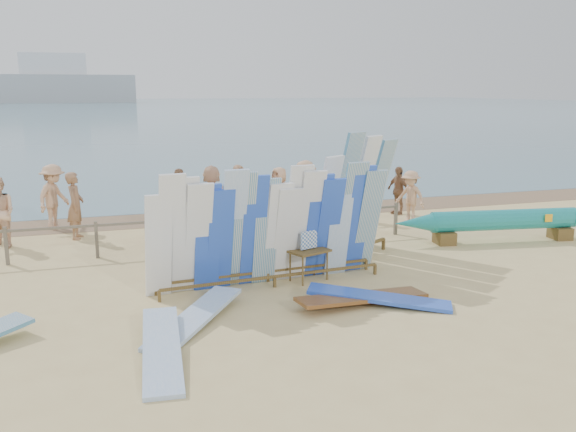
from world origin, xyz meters
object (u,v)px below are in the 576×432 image
object	(u,v)px
outrigger_canoe	(504,221)
beachgoer_5	(212,197)
flat_board_b	(195,324)
beachgoer_10	(398,190)
beachgoer_3	(54,197)
flat_board_d	(379,304)
beachgoer_4	(179,203)
flat_board_a	(162,358)
flat_board_c	(363,304)
beachgoer_7	(240,196)
beachgoer_8	(354,195)
main_surfboard_rack	(271,231)
beachgoer_extra_0	(410,197)
beachgoer_1	(75,206)
vendor_table	(309,264)
beachgoer_9	(305,191)
beach_chair_left	(208,230)
side_surfboard_rack	(352,201)
beach_chair_right	(232,226)
stroller	(269,221)
beachgoer_6	(279,195)

from	to	relation	value
outrigger_canoe	beachgoer_5	xyz separation A→B (m)	(-7.13, 3.96, 0.37)
flat_board_b	beachgoer_10	xyz separation A→B (m)	(7.82, 7.52, 0.78)
flat_board_b	beachgoer_3	world-z (taller)	beachgoer_3
flat_board_d	beachgoer_4	distance (m)	7.30
beachgoer_3	beachgoer_10	size ratio (longest dim) A/B	1.21
beachgoer_10	flat_board_a	bearing A→B (deg)	-60.68
flat_board_c	beachgoer_7	xyz separation A→B (m)	(-0.71, 7.21, 0.92)
outrigger_canoe	beachgoer_8	bearing A→B (deg)	136.62
main_surfboard_rack	beachgoer_3	distance (m)	8.24
beachgoer_extra_0	beachgoer_4	size ratio (longest dim) A/B	0.84
beachgoer_8	beachgoer_1	world-z (taller)	beachgoer_1
beachgoer_extra_0	beachgoer_3	bearing A→B (deg)	-128.73
vendor_table	beachgoer_10	bearing A→B (deg)	28.03
beachgoer_7	beachgoer_9	bearing A→B (deg)	-14.86
main_surfboard_rack	beach_chair_left	size ratio (longest dim) A/B	6.54
side_surfboard_rack	beachgoer_extra_0	xyz separation A→B (m)	(3.30, 3.10, -0.60)
main_surfboard_rack	side_surfboard_rack	world-z (taller)	side_surfboard_rack
beachgoer_9	beachgoer_extra_0	xyz separation A→B (m)	(3.06, -1.00, -0.15)
main_surfboard_rack	beachgoer_4	world-z (taller)	main_surfboard_rack
flat_board_a	beach_chair_left	bearing A→B (deg)	79.37
side_surfboard_rack	beach_chair_right	size ratio (longest dim) A/B	3.19
stroller	flat_board_d	bearing A→B (deg)	-102.79
beachgoer_6	beachgoer_extra_0	size ratio (longest dim) A/B	1.08
beachgoer_3	beachgoer_5	xyz separation A→B (m)	(4.40, -1.21, -0.02)
beachgoer_10	beachgoer_7	world-z (taller)	beachgoer_7
outrigger_canoe	vendor_table	bearing A→B (deg)	-156.80
vendor_table	flat_board_c	distance (m)	1.78
main_surfboard_rack	beachgoer_8	distance (m)	6.64
vendor_table	beachgoer_1	bearing A→B (deg)	110.92
beachgoer_9	beachgoer_3	size ratio (longest dim) A/B	1.00
flat_board_b	beachgoer_7	bearing A→B (deg)	108.19
outrigger_canoe	beachgoer_9	xyz separation A→B (m)	(-4.27, 3.92, 0.39)
flat_board_a	beach_chair_right	distance (m)	7.81
beach_chair_right	beachgoer_7	size ratio (longest dim) A/B	0.52
flat_board_d	beachgoer_6	world-z (taller)	beachgoer_6
beachgoer_7	flat_board_b	bearing A→B (deg)	-124.53
beachgoer_1	beachgoer_4	size ratio (longest dim) A/B	0.97
vendor_table	beachgoer_8	size ratio (longest dim) A/B	0.65
beachgoer_5	flat_board_c	bearing A→B (deg)	112.58
outrigger_canoe	flat_board_b	xyz separation A→B (m)	(-8.81, -3.37, -0.56)
flat_board_c	beachgoer_4	xyz separation A→B (m)	(-2.57, 6.53, 0.95)
flat_board_a	beachgoer_5	distance (m)	8.91
beach_chair_left	beachgoer_7	distance (m)	1.80
flat_board_d	flat_board_b	xyz separation A→B (m)	(-3.48, 0.07, 0.00)
beachgoer_9	beachgoer_5	bearing A→B (deg)	-42.69
side_surfboard_rack	flat_board_d	size ratio (longest dim) A/B	1.14
vendor_table	beach_chair_left	size ratio (longest dim) A/B	1.39
vendor_table	beachgoer_10	world-z (taller)	beachgoer_10
vendor_table	beachgoer_9	world-z (taller)	beachgoer_9
stroller	beachgoer_4	distance (m)	2.51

